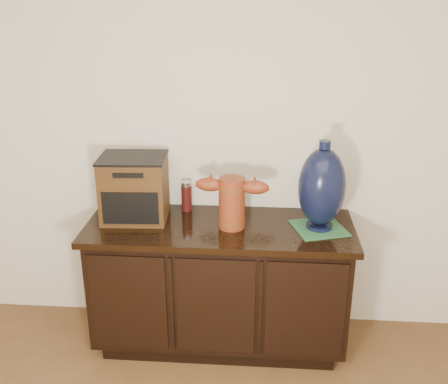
# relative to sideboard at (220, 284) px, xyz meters

# --- Properties ---
(sideboard) EXTENTS (1.46, 0.56, 0.75)m
(sideboard) POSITION_rel_sideboard_xyz_m (0.00, 0.00, 0.00)
(sideboard) COLOR black
(sideboard) RESTS_ON ground
(terracotta_vessel) EXTENTS (0.40, 0.16, 0.28)m
(terracotta_vessel) POSITION_rel_sideboard_xyz_m (0.07, -0.02, 0.53)
(terracotta_vessel) COLOR maroon
(terracotta_vessel) RESTS_ON sideboard
(tv_radio) EXTENTS (0.37, 0.31, 0.36)m
(tv_radio) POSITION_rel_sideboard_xyz_m (-0.47, 0.06, 0.55)
(tv_radio) COLOR #402610
(tv_radio) RESTS_ON sideboard
(green_mat) EXTENTS (0.32, 0.32, 0.01)m
(green_mat) POSITION_rel_sideboard_xyz_m (0.54, -0.00, 0.37)
(green_mat) COLOR #2A5F36
(green_mat) RESTS_ON sideboard
(lamp_base) EXTENTS (0.31, 0.31, 0.48)m
(lamp_base) POSITION_rel_sideboard_xyz_m (0.54, -0.00, 0.60)
(lamp_base) COLOR black
(lamp_base) RESTS_ON green_mat
(spray_can) EXTENTS (0.06, 0.06, 0.18)m
(spray_can) POSITION_rel_sideboard_xyz_m (-0.21, 0.19, 0.45)
(spray_can) COLOR #59120F
(spray_can) RESTS_ON sideboard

